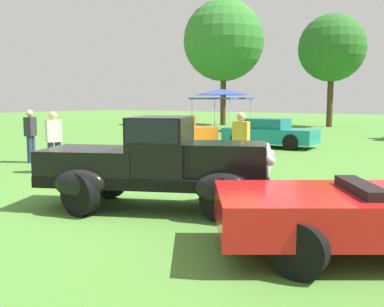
% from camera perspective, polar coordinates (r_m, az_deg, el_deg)
% --- Properties ---
extents(ground_plane, '(120.00, 120.00, 0.00)m').
position_cam_1_polar(ground_plane, '(8.74, -9.09, -6.39)').
color(ground_plane, '#4C8433').
extents(feature_pickup_truck, '(4.35, 3.10, 1.70)m').
position_cam_1_polar(feature_pickup_truck, '(8.12, -4.47, -1.14)').
color(feature_pickup_truck, black).
rests_on(feature_pickup_truck, ground_plane).
extents(show_car_orange, '(4.68, 2.71, 1.22)m').
position_cam_1_polar(show_car_orange, '(21.02, -2.55, 3.07)').
color(show_car_orange, orange).
rests_on(show_car_orange, ground_plane).
extents(show_car_teal, '(3.96, 1.96, 1.22)m').
position_cam_1_polar(show_car_teal, '(19.16, 9.94, 2.61)').
color(show_car_teal, teal).
rests_on(show_car_teal, ground_plane).
extents(spectator_near_truck, '(0.37, 0.46, 1.69)m').
position_cam_1_polar(spectator_near_truck, '(12.68, -17.37, 1.68)').
color(spectator_near_truck, '#283351').
rests_on(spectator_near_truck, ground_plane).
extents(spectator_between_cars, '(0.39, 0.46, 1.69)m').
position_cam_1_polar(spectator_between_cars, '(15.06, -20.09, 2.35)').
color(spectator_between_cars, '#283351').
rests_on(spectator_between_cars, ground_plane).
extents(spectator_by_row, '(0.43, 0.30, 1.69)m').
position_cam_1_polar(spectator_by_row, '(11.30, 6.32, 1.36)').
color(spectator_by_row, '#383838').
rests_on(spectator_by_row, ground_plane).
extents(canopy_tent_left_field, '(3.06, 3.06, 2.71)m').
position_cam_1_polar(canopy_tent_left_field, '(28.76, 3.85, 7.73)').
color(canopy_tent_left_field, '#B7B7BC').
rests_on(canopy_tent_left_field, ground_plane).
extents(treeline_far_left, '(6.37, 6.37, 9.85)m').
position_cam_1_polar(treeline_far_left, '(36.05, 4.10, 14.29)').
color(treeline_far_left, '#47331E').
rests_on(treeline_far_left, ground_plane).
extents(treeline_mid_left, '(4.92, 4.92, 8.28)m').
position_cam_1_polar(treeline_mid_left, '(35.01, 17.59, 12.80)').
color(treeline_mid_left, '#47331E').
rests_on(treeline_mid_left, ground_plane).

